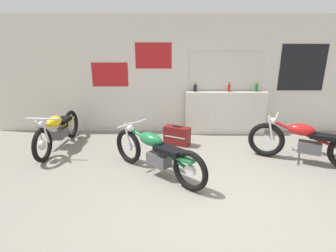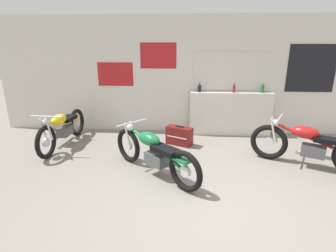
% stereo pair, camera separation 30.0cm
% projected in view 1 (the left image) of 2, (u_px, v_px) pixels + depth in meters
% --- Properties ---
extents(ground_plane, '(24.00, 24.00, 0.00)m').
position_uv_depth(ground_plane, '(212.00, 198.00, 3.81)').
color(ground_plane, gray).
extents(wall_back, '(10.00, 0.07, 2.80)m').
position_uv_depth(wall_back, '(195.00, 76.00, 6.36)').
color(wall_back, silver).
rests_on(wall_back, ground_plane).
extents(sill_counter, '(1.95, 0.28, 1.05)m').
position_uv_depth(sill_counter, '(225.00, 113.00, 6.46)').
color(sill_counter, silver).
rests_on(sill_counter, ground_plane).
extents(bottle_leftmost, '(0.09, 0.09, 0.22)m').
position_uv_depth(bottle_leftmost, '(195.00, 88.00, 6.25)').
color(bottle_leftmost, black).
rests_on(bottle_leftmost, sill_counter).
extents(bottle_left_center, '(0.06, 0.06, 0.23)m').
position_uv_depth(bottle_left_center, '(229.00, 88.00, 6.22)').
color(bottle_left_center, maroon).
rests_on(bottle_left_center, sill_counter).
extents(bottle_center, '(0.08, 0.08, 0.25)m').
position_uv_depth(bottle_center, '(256.00, 87.00, 6.24)').
color(bottle_center, '#23662D').
rests_on(bottle_center, sill_counter).
extents(motorcycle_red, '(1.89, 1.07, 0.86)m').
position_uv_depth(motorcycle_red, '(306.00, 142.00, 4.83)').
color(motorcycle_red, black).
rests_on(motorcycle_red, ground_plane).
extents(motorcycle_green, '(1.61, 1.48, 0.82)m').
position_uv_depth(motorcycle_green, '(156.00, 153.00, 4.38)').
color(motorcycle_green, black).
rests_on(motorcycle_green, ground_plane).
extents(motorcycle_yellow, '(0.64, 1.99, 0.82)m').
position_uv_depth(motorcycle_yellow, '(58.00, 130.00, 5.53)').
color(motorcycle_yellow, black).
rests_on(motorcycle_yellow, ground_plane).
extents(hard_case_darkred, '(0.62, 0.47, 0.43)m').
position_uv_depth(hard_case_darkred, '(177.00, 136.00, 5.80)').
color(hard_case_darkred, maroon).
rests_on(hard_case_darkred, ground_plane).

